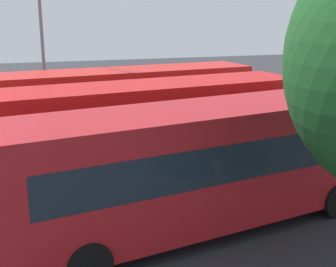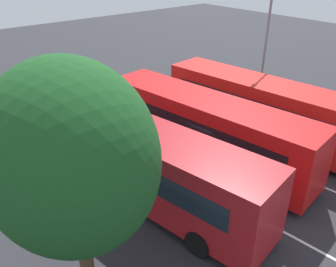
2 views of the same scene
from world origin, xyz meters
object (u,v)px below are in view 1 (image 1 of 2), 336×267
Objects in this scene: bus_center_right at (206,163)px; street_lamp at (44,36)px; bus_center_left at (143,127)px; bus_far_left at (122,105)px.

street_lamp is (3.26, -12.10, 2.74)m from bus_center_right.
street_lamp reaches higher than bus_center_left.
bus_center_left is at bearing -0.72° from street_lamp.
bus_center_right is at bearing 86.22° from bus_far_left.
bus_center_right is 12.82m from street_lamp.
street_lamp reaches higher than bus_center_right.
bus_far_left is at bearing -96.86° from bus_center_right.
bus_far_left is 1.00× the size of bus_center_right.
street_lamp is at bearing -78.70° from bus_center_left.
bus_far_left is at bearing 17.52° from street_lamp.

